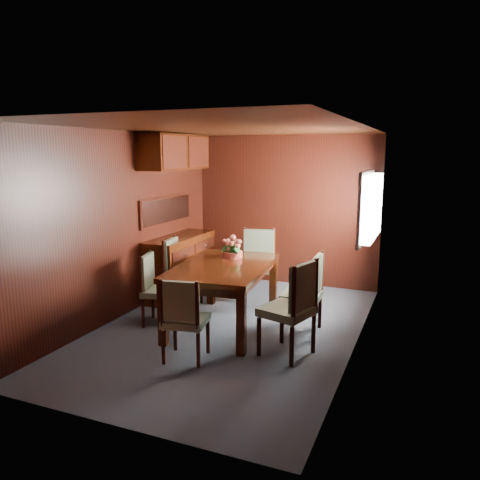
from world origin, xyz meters
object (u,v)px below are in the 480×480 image
at_px(flower_centerpiece, 232,247).
at_px(dining_table, 224,273).
at_px(chair_right_near, 293,304).
at_px(sideboard, 181,266).
at_px(chair_left_near, 155,285).
at_px(chair_head, 183,315).

bearing_deg(flower_centerpiece, dining_table, -81.35).
height_order(chair_right_near, flower_centerpiece, flower_centerpiece).
bearing_deg(sideboard, flower_centerpiece, -26.40).
bearing_deg(dining_table, sideboard, 134.79).
bearing_deg(chair_right_near, sideboard, 72.66).
xyz_separation_m(chair_left_near, chair_head, (0.86, -0.83, -0.00)).
bearing_deg(chair_head, sideboard, 109.96).
relative_size(chair_right_near, flower_centerpiece, 3.62).
relative_size(dining_table, chair_head, 1.97).
distance_m(dining_table, chair_right_near, 1.17).
bearing_deg(dining_table, chair_head, -93.74).
bearing_deg(chair_head, flower_centerpiece, 83.53).
xyz_separation_m(dining_table, flower_centerpiece, (-0.06, 0.40, 0.25)).
height_order(sideboard, chair_left_near, chair_left_near).
distance_m(dining_table, flower_centerpiece, 0.48).
bearing_deg(flower_centerpiece, sideboard, 153.60).
bearing_deg(dining_table, chair_left_near, -169.01).
bearing_deg(flower_centerpiece, chair_head, -86.16).
xyz_separation_m(sideboard, dining_table, (1.14, -0.94, 0.22)).
height_order(chair_left_near, flower_centerpiece, flower_centerpiece).
xyz_separation_m(chair_left_near, chair_right_near, (1.86, -0.28, 0.08)).
bearing_deg(chair_head, dining_table, 81.73).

